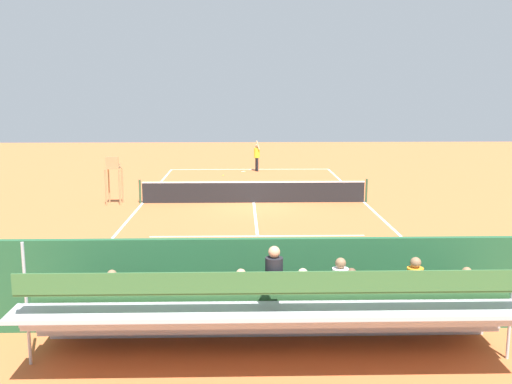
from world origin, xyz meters
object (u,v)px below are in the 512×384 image
object	(u,v)px
equipment_bag	(316,310)
bleacher_stand	(277,311)
tennis_ball_near	(223,175)
tennis_player	(257,155)
tennis_net	(254,192)
umpire_chair	(113,175)
courtside_bench	(398,291)
tennis_racket	(243,171)

from	to	relation	value
equipment_bag	bleacher_stand	bearing A→B (deg)	62.19
equipment_bag	tennis_ball_near	bearing A→B (deg)	-82.76
bleacher_stand	tennis_player	distance (m)	25.46
bleacher_stand	tennis_ball_near	size ratio (longest dim) A/B	137.27
tennis_player	equipment_bag	bearing A→B (deg)	91.70
tennis_net	tennis_ball_near	world-z (taller)	tennis_net
equipment_bag	umpire_chair	bearing A→B (deg)	-60.97
tennis_net	courtside_bench	distance (m)	13.60
bleacher_stand	courtside_bench	world-z (taller)	bleacher_stand
umpire_chair	tennis_player	world-z (taller)	umpire_chair
tennis_racket	bleacher_stand	bearing A→B (deg)	91.27
tennis_player	tennis_ball_near	size ratio (longest dim) A/B	29.18
umpire_chair	tennis_ball_near	world-z (taller)	umpire_chair
courtside_bench	equipment_bag	size ratio (longest dim) A/B	2.00
equipment_bag	tennis_net	bearing A→B (deg)	-85.27
tennis_net	umpire_chair	size ratio (longest dim) A/B	4.81
umpire_chair	tennis_racket	distance (m)	11.77
bleacher_stand	tennis_player	bearing A→B (deg)	-90.68
tennis_net	tennis_racket	world-z (taller)	tennis_net
tennis_net	equipment_bag	world-z (taller)	tennis_net
bleacher_stand	tennis_net	bearing A→B (deg)	-89.60
courtside_bench	tennis_ball_near	size ratio (longest dim) A/B	27.27
courtside_bench	bleacher_stand	bearing A→B (deg)	35.09
tennis_player	tennis_racket	distance (m)	1.34
bleacher_stand	umpire_chair	xyz separation A→B (m)	(6.31, -15.07, 0.39)
bleacher_stand	umpire_chair	distance (m)	16.34
tennis_net	bleacher_stand	size ratio (longest dim) A/B	1.14
equipment_bag	tennis_player	size ratio (longest dim) A/B	0.47
tennis_net	tennis_player	distance (m)	10.18
bleacher_stand	tennis_racket	size ratio (longest dim) A/B	15.46
tennis_racket	courtside_bench	bearing A→B (deg)	98.43
bleacher_stand	tennis_player	xyz separation A→B (m)	(-0.30, -25.46, 0.09)
equipment_bag	tennis_racket	distance (m)	23.42
tennis_player	tennis_racket	bearing A→B (deg)	12.79
umpire_chair	tennis_net	bearing A→B (deg)	-177.88
bleacher_stand	equipment_bag	size ratio (longest dim) A/B	10.07
bleacher_stand	courtside_bench	bearing A→B (deg)	-144.91
tennis_player	tennis_net	bearing A→B (deg)	87.68
equipment_bag	tennis_player	world-z (taller)	tennis_player
tennis_ball_near	tennis_racket	bearing A→B (deg)	-123.83
umpire_chair	tennis_player	size ratio (longest dim) A/B	1.11
tennis_racket	tennis_player	bearing A→B (deg)	-167.21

